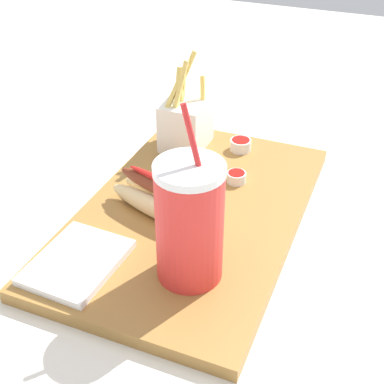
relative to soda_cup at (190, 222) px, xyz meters
name	(u,v)px	position (x,y,z in m)	size (l,w,h in m)	color
ground_plane	(192,225)	(0.13, 0.05, -0.11)	(2.40, 2.40, 0.02)	silver
food_tray	(192,214)	(0.13, 0.05, -0.09)	(0.50, 0.31, 0.02)	olive
soda_cup	(190,222)	(0.00, 0.00, 0.00)	(0.08, 0.08, 0.23)	red
fries_basket	(186,122)	(0.30, 0.13, -0.03)	(0.09, 0.08, 0.17)	white
hot_dog_1	(161,199)	(0.10, 0.09, -0.06)	(0.10, 0.18, 0.06)	#E5C689
ketchup_cup_1	(236,177)	(0.22, 0.01, -0.07)	(0.03, 0.03, 0.02)	white
ketchup_cup_2	(241,144)	(0.32, 0.04, -0.07)	(0.04, 0.04, 0.02)	white
napkin_stack	(77,262)	(-0.04, 0.14, -0.08)	(0.13, 0.10, 0.01)	white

